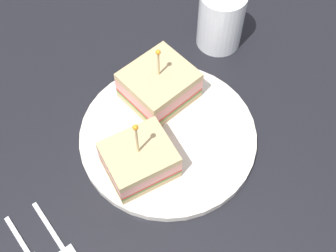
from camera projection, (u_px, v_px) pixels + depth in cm
name	position (u px, v px, depth cm)	size (l,w,h in cm)	color
ground_plane	(168.00, 141.00, 63.27)	(107.34, 107.34, 2.00)	black
plate	(168.00, 136.00, 61.90)	(25.05, 25.05, 1.24)	silver
sandwich_half_front	(142.00, 161.00, 56.31)	(10.44, 11.00, 10.78)	tan
sandwich_half_back	(159.00, 85.00, 62.67)	(10.41, 11.00, 10.02)	tan
drink_glass	(220.00, 22.00, 68.67)	(7.25, 7.25, 9.80)	#B74C33
fork	(64.00, 250.00, 53.70)	(12.26, 5.01, 0.35)	silver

